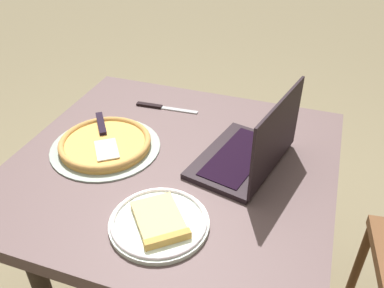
{
  "coord_description": "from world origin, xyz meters",
  "views": [
    {
      "loc": [
        -0.4,
        0.96,
        1.52
      ],
      "look_at": [
        -0.06,
        -0.01,
        0.81
      ],
      "focal_mm": 37.89,
      "sensor_mm": 36.0,
      "label": 1
    }
  ],
  "objects": [
    {
      "name": "table_knife",
      "position": [
        0.17,
        -0.3,
        0.74
      ],
      "size": [
        0.25,
        0.03,
        0.01
      ],
      "color": "#B0B1B6",
      "rests_on": "dining_table"
    },
    {
      "name": "dining_table",
      "position": [
        0.0,
        0.0,
        0.64
      ],
      "size": [
        1.02,
        0.97,
        0.73
      ],
      "color": "brown",
      "rests_on": "ground_plane"
    },
    {
      "name": "pizza_plate",
      "position": [
        -0.07,
        0.27,
        0.75
      ],
      "size": [
        0.27,
        0.27,
        0.04
      ],
      "color": "white",
      "rests_on": "dining_table"
    },
    {
      "name": "pizza_tray",
      "position": [
        0.24,
        0.01,
        0.75
      ],
      "size": [
        0.37,
        0.37,
        0.04
      ],
      "color": "#93A299",
      "rests_on": "dining_table"
    },
    {
      "name": "laptop",
      "position": [
        -0.24,
        -0.06,
        0.79
      ],
      "size": [
        0.3,
        0.39,
        0.26
      ],
      "color": "black",
      "rests_on": "dining_table"
    }
  ]
}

